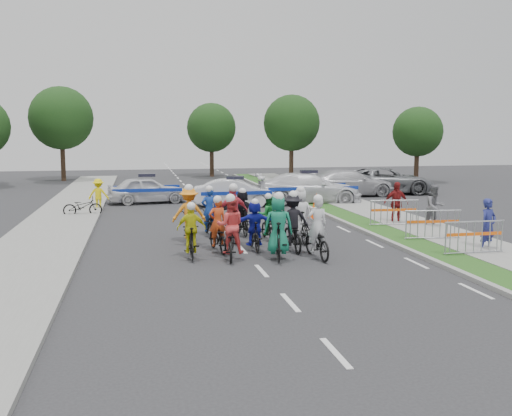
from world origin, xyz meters
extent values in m
plane|color=#28282B|center=(0.00, 0.00, 0.00)|extent=(90.00, 90.00, 0.00)
cube|color=gray|center=(5.10, 5.00, 0.06)|extent=(0.20, 60.00, 0.12)
cube|color=#204F19|center=(5.80, 5.00, 0.06)|extent=(1.20, 60.00, 0.11)
cube|color=gray|center=(7.60, 5.00, 0.07)|extent=(2.40, 60.00, 0.13)
cube|color=gray|center=(-6.50, 5.00, 0.07)|extent=(3.00, 60.00, 0.13)
imported|color=black|center=(1.98, 1.28, 0.50)|extent=(0.76, 1.94, 1.00)
imported|color=silver|center=(1.98, 1.23, 1.02)|extent=(0.63, 0.43, 1.67)
sphere|color=white|center=(1.98, 1.18, 1.80)|extent=(0.29, 0.29, 0.29)
imported|color=black|center=(0.80, 1.39, 0.58)|extent=(0.90, 2.01, 1.17)
imported|color=#157856|center=(0.80, 1.34, 1.06)|extent=(0.95, 0.71, 1.75)
sphere|color=white|center=(0.80, 1.29, 1.89)|extent=(0.30, 0.30, 0.30)
imported|color=black|center=(-0.60, 1.70, 0.51)|extent=(0.96, 2.02, 1.02)
imported|color=#E43F3F|center=(-0.60, 1.65, 1.03)|extent=(0.91, 0.76, 1.70)
sphere|color=white|center=(-0.60, 1.60, 1.83)|extent=(0.29, 0.29, 0.29)
imported|color=black|center=(-1.73, 2.00, 0.49)|extent=(0.54, 1.66, 0.99)
imported|color=#D1D316|center=(-1.73, 1.95, 0.92)|extent=(0.88, 0.40, 1.48)
sphere|color=white|center=(-1.73, 1.90, 1.60)|extent=(0.26, 0.26, 0.26)
imported|color=black|center=(1.55, 2.53, 0.50)|extent=(0.69, 1.92, 1.00)
imported|color=black|center=(1.55, 2.48, 1.02)|extent=(1.09, 0.63, 1.67)
sphere|color=white|center=(1.55, 2.43, 1.80)|extent=(0.29, 0.29, 0.29)
imported|color=black|center=(0.37, 2.81, 0.48)|extent=(0.48, 1.61, 0.97)
imported|color=#161DAC|center=(0.37, 2.76, 0.90)|extent=(1.35, 0.45, 1.45)
sphere|color=white|center=(0.37, 2.71, 1.56)|extent=(0.25, 0.25, 0.25)
imported|color=black|center=(-0.82, 2.86, 0.47)|extent=(0.86, 1.84, 0.93)
imported|color=#D5461A|center=(-0.82, 2.81, 0.95)|extent=(0.61, 0.45, 1.55)
sphere|color=white|center=(-0.82, 2.76, 1.67)|extent=(0.27, 0.27, 0.27)
imported|color=black|center=(2.16, 3.77, 0.56)|extent=(0.57, 1.89, 1.13)
imported|color=white|center=(2.16, 3.72, 1.03)|extent=(0.84, 0.56, 1.69)
sphere|color=white|center=(2.16, 3.67, 1.83)|extent=(0.29, 0.29, 0.29)
imported|color=black|center=(1.19, 4.46, 0.43)|extent=(0.62, 1.66, 0.86)
imported|color=#17812F|center=(1.19, 4.41, 0.90)|extent=(0.71, 0.56, 1.44)
sphere|color=white|center=(1.19, 4.36, 1.55)|extent=(0.25, 0.25, 0.25)
imported|color=black|center=(-0.07, 4.35, 0.59)|extent=(0.58, 1.96, 1.17)
imported|color=#E23F52|center=(-0.07, 4.30, 1.06)|extent=(1.04, 0.45, 1.76)
sphere|color=white|center=(-0.07, 4.25, 1.90)|extent=(0.30, 0.30, 0.30)
imported|color=black|center=(-1.58, 4.42, 0.53)|extent=(0.72, 2.01, 1.05)
imported|color=orange|center=(-1.58, 4.37, 1.06)|extent=(1.14, 0.66, 1.76)
sphere|color=white|center=(-1.58, 4.32, 1.90)|extent=(0.30, 0.30, 0.30)
imported|color=black|center=(0.47, 5.54, 0.51)|extent=(0.55, 1.70, 1.01)
imported|color=black|center=(0.47, 5.49, 0.94)|extent=(1.42, 0.51, 1.52)
sphere|color=white|center=(0.47, 5.44, 1.64)|extent=(0.26, 0.26, 0.26)
imported|color=black|center=(-0.74, 5.66, 0.48)|extent=(0.76, 1.88, 0.97)
imported|color=#153CA3|center=(-0.74, 5.61, 0.98)|extent=(0.61, 0.42, 1.61)
sphere|color=white|center=(-0.74, 5.56, 1.74)|extent=(0.28, 0.28, 0.28)
imported|color=silver|center=(-2.80, 16.14, 0.71)|extent=(4.40, 2.28, 1.43)
imported|color=silver|center=(1.62, 13.95, 0.70)|extent=(4.38, 2.01, 1.39)
imported|color=silver|center=(5.65, 14.15, 0.82)|extent=(5.88, 2.98, 1.64)
imported|color=#B0B0B5|center=(9.18, 17.28, 0.78)|extent=(5.46, 2.43, 1.56)
imported|color=slate|center=(11.88, 18.08, 0.81)|extent=(6.26, 3.77, 1.63)
imported|color=navy|center=(7.64, 1.11, 0.85)|extent=(0.72, 0.58, 1.70)
imported|color=#5E5D62|center=(8.23, 5.54, 0.87)|extent=(0.91, 0.75, 1.73)
imported|color=maroon|center=(7.13, 6.71, 0.89)|extent=(1.06, 0.49, 1.77)
imported|color=yellow|center=(-5.19, 13.96, 0.76)|extent=(1.05, 0.69, 1.53)
cube|color=#F24C0C|center=(4.31, 8.99, 0.01)|extent=(0.40, 0.40, 0.03)
cone|color=#F24C0C|center=(4.31, 8.99, 0.35)|extent=(0.36, 0.36, 0.70)
cylinder|color=silver|center=(4.31, 8.99, 0.45)|extent=(0.29, 0.29, 0.08)
cube|color=#F24C0C|center=(5.70, 12.96, 0.01)|extent=(0.40, 0.40, 0.03)
cone|color=#F24C0C|center=(5.70, 12.96, 0.35)|extent=(0.36, 0.36, 0.70)
cylinder|color=silver|center=(5.70, 12.96, 0.45)|extent=(0.29, 0.29, 0.08)
imported|color=black|center=(-5.76, 11.77, 0.45)|extent=(1.75, 0.75, 0.90)
cylinder|color=#382619|center=(9.00, 30.00, 1.62)|extent=(0.36, 0.36, 3.25)
sphere|color=#103312|center=(9.00, 30.00, 4.55)|extent=(4.55, 4.55, 4.55)
cylinder|color=#382619|center=(18.00, 26.00, 1.38)|extent=(0.36, 0.36, 2.75)
sphere|color=#103312|center=(18.00, 26.00, 3.85)|extent=(3.85, 3.85, 3.85)
cylinder|color=#382619|center=(-9.00, 32.00, 1.75)|extent=(0.36, 0.36, 3.50)
sphere|color=#103312|center=(-9.00, 32.00, 4.90)|extent=(4.90, 4.90, 4.90)
cylinder|color=#382619|center=(3.00, 34.00, 1.50)|extent=(0.36, 0.36, 3.00)
sphere|color=#103312|center=(3.00, 34.00, 4.20)|extent=(4.20, 4.20, 4.20)
camera|label=1|loc=(-3.25, -14.92, 3.77)|focal=40.00mm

